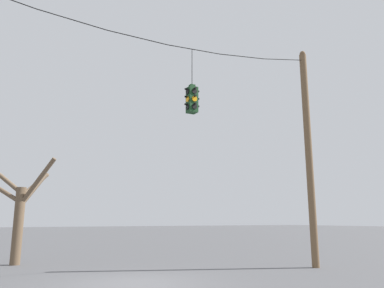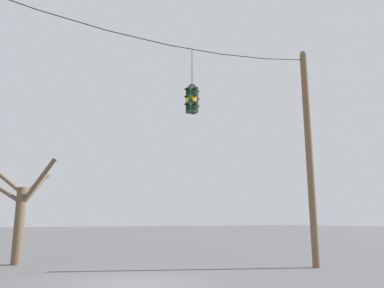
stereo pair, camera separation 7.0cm
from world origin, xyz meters
name	(u,v)px [view 2 (the right image)]	position (x,y,z in m)	size (l,w,h in m)	color
ground_plane	(133,284)	(0.00, 0.00, 0.00)	(200.00, 200.00, 0.00)	#4C4C4F
utility_pole_right	(309,153)	(7.72, 0.17, 4.63)	(0.30, 0.30, 9.29)	brown
span_wire	(139,31)	(0.00, 0.17, 8.31)	(15.45, 0.03, 0.86)	black
traffic_light_near_left_pole	(192,99)	(2.09, 0.17, 6.14)	(0.58, 0.58, 2.44)	#143819
bare_tree	(21,208)	(-2.77, 7.02, 2.38)	(3.16, 3.02, 4.62)	brown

